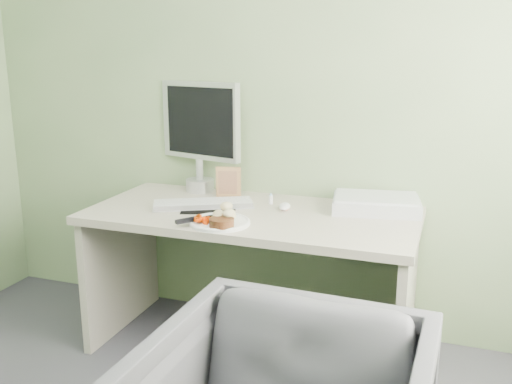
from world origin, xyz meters
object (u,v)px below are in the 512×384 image
(desk, at_px, (252,247))
(scanner, at_px, (376,205))
(plate, at_px, (220,223))
(monitor, at_px, (200,130))

(desk, bearing_deg, scanner, 20.67)
(plate, bearing_deg, scanner, 35.37)
(desk, distance_m, plate, 0.31)
(plate, xyz_separation_m, scanner, (0.64, 0.45, 0.03))
(desk, xyz_separation_m, plate, (-0.07, -0.24, 0.19))
(desk, distance_m, monitor, 0.74)
(desk, xyz_separation_m, monitor, (-0.41, 0.32, 0.52))
(plate, relative_size, monitor, 0.46)
(scanner, distance_m, monitor, 1.03)
(plate, bearing_deg, monitor, 122.02)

